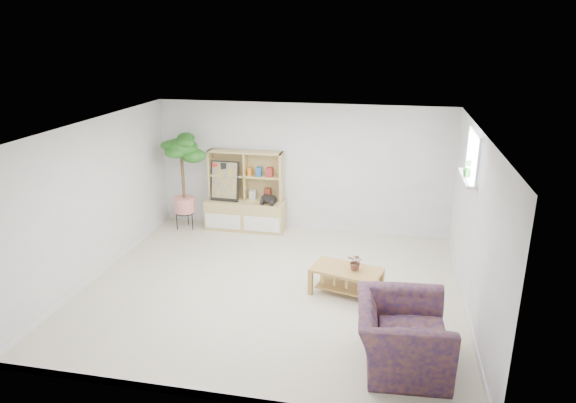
% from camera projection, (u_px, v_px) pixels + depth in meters
% --- Properties ---
extents(floor, '(5.50, 5.00, 0.01)m').
position_uv_depth(floor, '(272.00, 288.00, 7.62)').
color(floor, beige).
rests_on(floor, ground).
extents(ceiling, '(5.50, 5.00, 0.01)m').
position_uv_depth(ceiling, '(270.00, 127.00, 6.86)').
color(ceiling, white).
rests_on(ceiling, walls).
extents(walls, '(5.51, 5.01, 2.40)m').
position_uv_depth(walls, '(271.00, 212.00, 7.24)').
color(walls, silver).
rests_on(walls, floor).
extents(baseboard, '(5.50, 5.00, 0.10)m').
position_uv_depth(baseboard, '(272.00, 285.00, 7.61)').
color(baseboard, white).
rests_on(baseboard, floor).
extents(window, '(0.10, 0.98, 0.68)m').
position_uv_depth(window, '(474.00, 156.00, 7.03)').
color(window, '#D1EAFF').
rests_on(window, walls).
extents(window_sill, '(0.14, 1.00, 0.04)m').
position_uv_depth(window_sill, '(467.00, 178.00, 7.14)').
color(window_sill, white).
rests_on(window_sill, walls).
extents(storage_unit, '(1.51, 0.51, 1.51)m').
position_uv_depth(storage_unit, '(245.00, 191.00, 9.66)').
color(storage_unit, tan).
rests_on(storage_unit, floor).
extents(poster, '(0.55, 0.15, 0.76)m').
position_uv_depth(poster, '(225.00, 181.00, 9.64)').
color(poster, '#E3B809').
rests_on(poster, storage_unit).
extents(toy_truck, '(0.37, 0.27, 0.18)m').
position_uv_depth(toy_truck, '(269.00, 199.00, 9.51)').
color(toy_truck, black).
rests_on(toy_truck, storage_unit).
extents(coffee_table, '(1.08, 0.76, 0.40)m').
position_uv_depth(coffee_table, '(346.00, 281.00, 7.38)').
color(coffee_table, '#A07A41').
rests_on(coffee_table, floor).
extents(table_plant, '(0.29, 0.28, 0.26)m').
position_uv_depth(table_plant, '(356.00, 262.00, 7.24)').
color(table_plant, '#296B2F').
rests_on(table_plant, coffee_table).
extents(floor_tree, '(0.88, 0.88, 1.84)m').
position_uv_depth(floor_tree, '(183.00, 183.00, 9.63)').
color(floor_tree, '#0C450C').
rests_on(floor_tree, floor).
extents(armchair, '(1.09, 1.23, 0.86)m').
position_uv_depth(armchair, '(402.00, 331.00, 5.74)').
color(armchair, '#161458').
rests_on(armchair, floor).
extents(sill_plant, '(0.18, 0.16, 0.26)m').
position_uv_depth(sill_plant, '(468.00, 168.00, 7.08)').
color(sill_plant, '#0C450C').
rests_on(sill_plant, window_sill).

